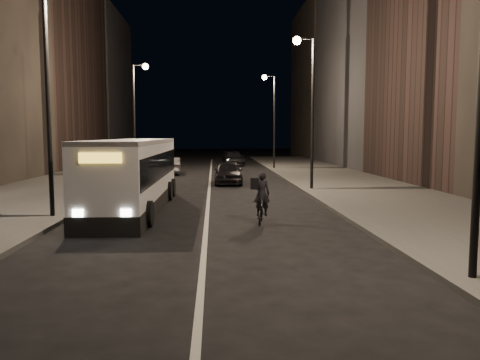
{
  "coord_description": "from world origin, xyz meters",
  "views": [
    {
      "loc": [
        0.28,
        -13.14,
        3.1
      ],
      "look_at": [
        1.19,
        3.23,
        1.5
      ],
      "focal_mm": 35.0,
      "sensor_mm": 36.0,
      "label": 1
    }
  ],
  "objects": [
    {
      "name": "car_far",
      "position": [
        2.2,
        34.0,
        0.7
      ],
      "size": [
        2.36,
        4.96,
        1.39
      ],
      "primitive_type": "imported",
      "rotation": [
        0.0,
        0.0,
        0.09
      ],
      "color": "black",
      "rests_on": "ground"
    },
    {
      "name": "car_mid",
      "position": [
        -3.06,
        23.56,
        0.65
      ],
      "size": [
        1.56,
        4.01,
        1.3
      ],
      "primitive_type": "imported",
      "rotation": [
        0.0,
        0.0,
        3.19
      ],
      "color": "#3F3F41",
      "rests_on": "ground"
    },
    {
      "name": "streetlight_left_far",
      "position": [
        -5.33,
        22.0,
        5.36
      ],
      "size": [
        1.2,
        0.44,
        8.12
      ],
      "color": "black",
      "rests_on": "sidewalk_left"
    },
    {
      "name": "sidewalk_right",
      "position": [
        8.5,
        14.0,
        0.08
      ],
      "size": [
        7.0,
        70.0,
        0.16
      ],
      "primitive_type": "cube",
      "color": "#3C3C39",
      "rests_on": "ground"
    },
    {
      "name": "sidewalk_left",
      "position": [
        -8.5,
        14.0,
        0.08
      ],
      "size": [
        7.0,
        70.0,
        0.16
      ],
      "primitive_type": "cube",
      "color": "#3C3C39",
      "rests_on": "ground"
    },
    {
      "name": "city_bus",
      "position": [
        -3.02,
        6.26,
        1.57
      ],
      "size": [
        2.65,
        10.78,
        2.89
      ],
      "rotation": [
        0.0,
        0.0,
        -0.01
      ],
      "color": "silver",
      "rests_on": "ground"
    },
    {
      "name": "streetlight_right_near",
      "position": [
        5.33,
        -4.0,
        5.36
      ],
      "size": [
        1.2,
        0.44,
        8.12
      ],
      "color": "black",
      "rests_on": "sidewalk_right"
    },
    {
      "name": "building_row_left",
      "position": [
        -16.0,
        28.5,
        11.0
      ],
      "size": [
        8.0,
        61.0,
        22.0
      ],
      "primitive_type": "cube",
      "color": "black",
      "rests_on": "ground"
    },
    {
      "name": "building_row_right",
      "position": [
        16.0,
        27.5,
        10.5
      ],
      "size": [
        8.0,
        61.0,
        21.0
      ],
      "primitive_type": "cube",
      "color": "black",
      "rests_on": "ground"
    },
    {
      "name": "ground",
      "position": [
        0.0,
        0.0,
        0.0
      ],
      "size": [
        180.0,
        180.0,
        0.0
      ],
      "primitive_type": "plane",
      "color": "black",
      "rests_on": "ground"
    },
    {
      "name": "streetlight_left_near",
      "position": [
        -5.33,
        4.0,
        5.36
      ],
      "size": [
        1.2,
        0.44,
        8.12
      ],
      "color": "black",
      "rests_on": "sidewalk_left"
    },
    {
      "name": "streetlight_right_mid",
      "position": [
        5.33,
        12.0,
        5.36
      ],
      "size": [
        1.2,
        0.44,
        8.12
      ],
      "color": "black",
      "rests_on": "sidewalk_right"
    },
    {
      "name": "cyclist_on_bicycle",
      "position": [
        1.91,
        2.86,
        0.61
      ],
      "size": [
        0.79,
        1.66,
        1.83
      ],
      "rotation": [
        0.0,
        0.0,
        -0.15
      ],
      "color": "black",
      "rests_on": "ground"
    },
    {
      "name": "streetlight_right_far",
      "position": [
        5.33,
        28.0,
        5.36
      ],
      "size": [
        1.2,
        0.44,
        8.12
      ],
      "color": "black",
      "rests_on": "sidewalk_right"
    },
    {
      "name": "car_near",
      "position": [
        1.17,
        16.19,
        0.73
      ],
      "size": [
        1.82,
        4.32,
        1.46
      ],
      "primitive_type": "imported",
      "rotation": [
        0.0,
        0.0,
        -0.02
      ],
      "color": "black",
      "rests_on": "ground"
    }
  ]
}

